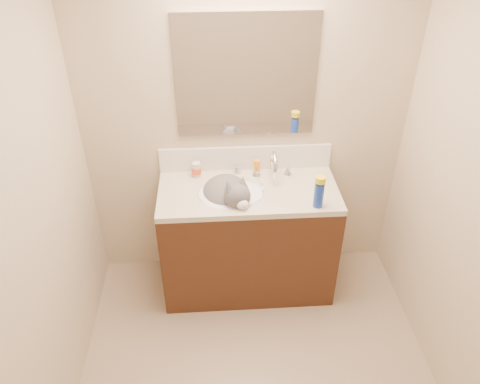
{
  "coord_description": "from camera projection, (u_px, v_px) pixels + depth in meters",
  "views": [
    {
      "loc": [
        -0.23,
        -1.58,
        2.62
      ],
      "look_at": [
        -0.06,
        0.92,
        0.88
      ],
      "focal_mm": 35.0,
      "sensor_mm": 36.0,
      "label": 1
    }
  ],
  "objects": [
    {
      "name": "amber_bottle",
      "position": [
        257.0,
        167.0,
        3.24
      ],
      "size": [
        0.05,
        0.05,
        0.11
      ],
      "primitive_type": "cylinder",
      "rotation": [
        0.0,
        0.0,
        -0.13
      ],
      "color": "orange",
      "rests_on": "counter_slab"
    },
    {
      "name": "backsplash",
      "position": [
        246.0,
        158.0,
        3.27
      ],
      "size": [
        1.2,
        0.02,
        0.18
      ],
      "primitive_type": "cube",
      "color": "silver",
      "rests_on": "counter_slab"
    },
    {
      "name": "spray_can",
      "position": [
        319.0,
        195.0,
        2.91
      ],
      "size": [
        0.08,
        0.08,
        0.17
      ],
      "primitive_type": "cylinder",
      "rotation": [
        0.0,
        0.0,
        -0.27
      ],
      "color": "#1838A8",
      "rests_on": "counter_slab"
    },
    {
      "name": "spray_cap",
      "position": [
        321.0,
        180.0,
        2.84
      ],
      "size": [
        0.08,
        0.08,
        0.04
      ],
      "primitive_type": "cylinder",
      "rotation": [
        0.0,
        0.0,
        -0.27
      ],
      "color": "yellow",
      "rests_on": "spray_can"
    },
    {
      "name": "toothbrush",
      "position": [
        262.0,
        185.0,
        3.14
      ],
      "size": [
        0.02,
        0.15,
        0.01
      ],
      "primitive_type": "cube",
      "rotation": [
        0.0,
        0.0,
        -0.01
      ],
      "color": "silver",
      "rests_on": "counter_slab"
    },
    {
      "name": "pill_bottle",
      "position": [
        196.0,
        169.0,
        3.22
      ],
      "size": [
        0.07,
        0.07,
        0.11
      ],
      "primitive_type": "cylinder",
      "rotation": [
        0.0,
        0.0,
        0.28
      ],
      "color": "silver",
      "rests_on": "counter_slab"
    },
    {
      "name": "counter_slab",
      "position": [
        248.0,
        192.0,
        3.12
      ],
      "size": [
        1.2,
        0.55,
        0.04
      ],
      "primitive_type": "cube",
      "color": "beige",
      "rests_on": "vanity_cabinet"
    },
    {
      "name": "toothbrush_head",
      "position": [
        262.0,
        185.0,
        3.14
      ],
      "size": [
        0.02,
        0.03,
        0.02
      ],
      "primitive_type": "cube",
      "rotation": [
        0.0,
        0.0,
        -0.01
      ],
      "color": "#65ABD7",
      "rests_on": "counter_slab"
    },
    {
      "name": "basin",
      "position": [
        231.0,
        202.0,
        3.11
      ],
      "size": [
        0.45,
        0.36,
        0.14
      ],
      "primitive_type": "ellipsoid",
      "color": "white",
      "rests_on": "vanity_cabinet"
    },
    {
      "name": "pill_label",
      "position": [
        196.0,
        170.0,
        3.22
      ],
      "size": [
        0.08,
        0.08,
        0.04
      ],
      "primitive_type": "cylinder",
      "rotation": [
        0.0,
        0.0,
        0.28
      ],
      "color": "#EE4E27",
      "rests_on": "pill_bottle"
    },
    {
      "name": "room_shell",
      "position": [
        269.0,
        198.0,
        1.95
      ],
      "size": [
        2.24,
        2.54,
        2.52
      ],
      "color": "#BCAA8B",
      "rests_on": "ground"
    },
    {
      "name": "faucet",
      "position": [
        273.0,
        167.0,
        3.18
      ],
      "size": [
        0.28,
        0.2,
        0.21
      ],
      "color": "silver",
      "rests_on": "counter_slab"
    },
    {
      "name": "vanity_cabinet",
      "position": [
        248.0,
        241.0,
        3.36
      ],
      "size": [
        1.2,
        0.55,
        0.82
      ],
      "primitive_type": "cube",
      "color": "#3A1E10",
      "rests_on": "ground"
    },
    {
      "name": "mirror",
      "position": [
        246.0,
        77.0,
        2.93
      ],
      "size": [
        0.9,
        0.02,
        0.8
      ],
      "primitive_type": "cube",
      "color": "white",
      "rests_on": "room_shell"
    },
    {
      "name": "silver_jar",
      "position": [
        238.0,
        170.0,
        3.26
      ],
      "size": [
        0.06,
        0.06,
        0.05
      ],
      "primitive_type": "cylinder",
      "rotation": [
        0.0,
        0.0,
        0.21
      ],
      "color": "#B7B7BC",
      "rests_on": "counter_slab"
    },
    {
      "name": "cat",
      "position": [
        228.0,
        195.0,
        3.09
      ],
      "size": [
        0.46,
        0.49,
        0.34
      ],
      "rotation": [
        0.0,
        0.0,
        0.41
      ],
      "color": "#525052",
      "rests_on": "basin"
    }
  ]
}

